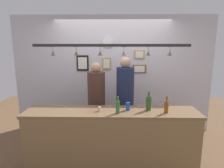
# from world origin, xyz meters

# --- Properties ---
(ground_plane) EXTENTS (8.00, 8.00, 0.00)m
(ground_plane) POSITION_xyz_m (0.00, 0.00, 0.00)
(ground_plane) COLOR brown
(back_wall) EXTENTS (4.40, 0.06, 2.60)m
(back_wall) POSITION_xyz_m (0.00, 1.10, 1.30)
(back_wall) COLOR silver
(back_wall) RESTS_ON ground_plane
(bar_counter) EXTENTS (2.70, 0.55, 0.97)m
(bar_counter) POSITION_xyz_m (0.00, -0.50, 0.66)
(bar_counter) COLOR brown
(bar_counter) RESTS_ON ground_plane
(overhead_glass_rack) EXTENTS (2.20, 0.36, 0.04)m
(overhead_glass_rack) POSITION_xyz_m (0.00, -0.30, 1.96)
(overhead_glass_rack) COLOR black
(hanging_wineglass_far_left) EXTENTS (0.07, 0.07, 0.13)m
(hanging_wineglass_far_left) POSITION_xyz_m (-0.89, -0.27, 1.85)
(hanging_wineglass_far_left) COLOR silver
(hanging_wineglass_far_left) RESTS_ON overhead_glass_rack
(hanging_wineglass_left) EXTENTS (0.07, 0.07, 0.13)m
(hanging_wineglass_left) POSITION_xyz_m (-0.53, -0.27, 1.85)
(hanging_wineglass_left) COLOR silver
(hanging_wineglass_left) RESTS_ON overhead_glass_rack
(hanging_wineglass_center_left) EXTENTS (0.07, 0.07, 0.13)m
(hanging_wineglass_center_left) POSITION_xyz_m (-0.17, -0.27, 1.85)
(hanging_wineglass_center_left) COLOR silver
(hanging_wineglass_center_left) RESTS_ON overhead_glass_rack
(hanging_wineglass_center) EXTENTS (0.07, 0.07, 0.13)m
(hanging_wineglass_center) POSITION_xyz_m (0.18, -0.35, 1.85)
(hanging_wineglass_center) COLOR silver
(hanging_wineglass_center) RESTS_ON overhead_glass_rack
(hanging_wineglass_center_right) EXTENTS (0.07, 0.07, 0.13)m
(hanging_wineglass_center_right) POSITION_xyz_m (0.55, -0.29, 1.85)
(hanging_wineglass_center_right) COLOR silver
(hanging_wineglass_center_right) RESTS_ON overhead_glass_rack
(hanging_wineglass_right) EXTENTS (0.07, 0.07, 0.13)m
(hanging_wineglass_right) POSITION_xyz_m (0.87, -0.30, 1.85)
(hanging_wineglass_right) COLOR silver
(hanging_wineglass_right) RESTS_ON overhead_glass_rack
(person_middle_brown_shirt) EXTENTS (0.34, 0.34, 1.65)m
(person_middle_brown_shirt) POSITION_xyz_m (-0.31, 0.44, 0.99)
(person_middle_brown_shirt) COLOR #2D334C
(person_middle_brown_shirt) RESTS_ON ground_plane
(person_right_navy_shirt) EXTENTS (0.34, 0.34, 1.75)m
(person_right_navy_shirt) POSITION_xyz_m (0.25, 0.44, 1.06)
(person_right_navy_shirt) COLOR #2D334C
(person_right_navy_shirt) RESTS_ON ground_plane
(bottle_champagne_green) EXTENTS (0.08, 0.08, 0.30)m
(bottle_champagne_green) POSITION_xyz_m (0.58, -0.30, 1.08)
(bottle_champagne_green) COLOR #2D5623
(bottle_champagne_green) RESTS_ON bar_counter
(bottle_beer_amber_tall) EXTENTS (0.06, 0.06, 0.26)m
(bottle_beer_amber_tall) POSITION_xyz_m (0.83, -0.43, 1.07)
(bottle_beer_amber_tall) COLOR brown
(bottle_beer_amber_tall) RESTS_ON bar_counter
(bottle_beer_green_import) EXTENTS (0.06, 0.06, 0.26)m
(bottle_beer_green_import) POSITION_xyz_m (0.10, -0.46, 1.07)
(bottle_beer_green_import) COLOR #336B2D
(bottle_beer_green_import) RESTS_ON bar_counter
(drink_can) EXTENTS (0.07, 0.07, 0.12)m
(drink_can) POSITION_xyz_m (0.26, -0.31, 1.03)
(drink_can) COLOR #1E4CB2
(drink_can) RESTS_ON bar_counter
(cupcake) EXTENTS (0.06, 0.06, 0.08)m
(cupcake) POSITION_xyz_m (-0.19, -0.37, 1.00)
(cupcake) COLOR beige
(cupcake) RESTS_ON bar_counter
(picture_frame_crest) EXTENTS (0.18, 0.02, 0.26)m
(picture_frame_crest) POSITION_xyz_m (-0.14, 1.06, 1.56)
(picture_frame_crest) COLOR #B29338
(picture_frame_crest) RESTS_ON back_wall
(picture_frame_lower_pair) EXTENTS (0.30, 0.02, 0.18)m
(picture_frame_lower_pair) POSITION_xyz_m (0.59, 1.06, 1.45)
(picture_frame_lower_pair) COLOR brown
(picture_frame_lower_pair) RESTS_ON back_wall
(picture_frame_caricature) EXTENTS (0.26, 0.02, 0.34)m
(picture_frame_caricature) POSITION_xyz_m (-0.67, 1.06, 1.57)
(picture_frame_caricature) COLOR black
(picture_frame_caricature) RESTS_ON back_wall
(picture_frame_upper_small) EXTENTS (0.22, 0.02, 0.18)m
(picture_frame_upper_small) POSITION_xyz_m (0.58, 1.06, 1.76)
(picture_frame_upper_small) COLOR #B29338
(picture_frame_upper_small) RESTS_ON back_wall
(wall_clock) EXTENTS (0.22, 0.03, 0.22)m
(wall_clock) POSITION_xyz_m (-0.11, 1.05, 2.02)
(wall_clock) COLOR white
(wall_clock) RESTS_ON back_wall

